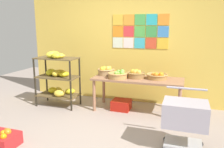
{
  "coord_description": "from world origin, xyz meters",
  "views": [
    {
      "loc": [
        1.28,
        -2.94,
        1.65
      ],
      "look_at": [
        -0.08,
        1.12,
        0.76
      ],
      "focal_mm": 35.86,
      "sensor_mm": 36.0,
      "label": 1
    }
  ],
  "objects_px": {
    "fruit_basket_centre": "(106,71)",
    "orange_crate_foreground": "(0,139)",
    "banana_shelf_unit": "(58,76)",
    "fruit_basket_right": "(118,75)",
    "shopping_cart": "(185,116)",
    "fruit_basket_back_right": "(157,76)",
    "produce_crate_under_table": "(121,105)",
    "fruit_basket_back_left": "(136,74)",
    "display_table": "(138,82)"
  },
  "relations": [
    {
      "from": "fruit_basket_back_left",
      "to": "produce_crate_under_table",
      "type": "bearing_deg",
      "value": -170.29
    },
    {
      "from": "display_table",
      "to": "fruit_basket_centre",
      "type": "relative_size",
      "value": 4.93
    },
    {
      "from": "shopping_cart",
      "to": "fruit_basket_centre",
      "type": "bearing_deg",
      "value": 127.45
    },
    {
      "from": "fruit_basket_back_right",
      "to": "produce_crate_under_table",
      "type": "distance_m",
      "value": 0.94
    },
    {
      "from": "produce_crate_under_table",
      "to": "fruit_basket_back_left",
      "type": "bearing_deg",
      "value": 9.71
    },
    {
      "from": "orange_crate_foreground",
      "to": "fruit_basket_back_left",
      "type": "bearing_deg",
      "value": 52.59
    },
    {
      "from": "display_table",
      "to": "orange_crate_foreground",
      "type": "xyz_separation_m",
      "value": [
        -1.55,
        -1.95,
        -0.49
      ]
    },
    {
      "from": "fruit_basket_back_left",
      "to": "produce_crate_under_table",
      "type": "distance_m",
      "value": 0.71
    },
    {
      "from": "fruit_basket_back_right",
      "to": "shopping_cart",
      "type": "distance_m",
      "value": 1.43
    },
    {
      "from": "fruit_basket_centre",
      "to": "orange_crate_foreground",
      "type": "distance_m",
      "value": 2.3
    },
    {
      "from": "shopping_cart",
      "to": "banana_shelf_unit",
      "type": "bearing_deg",
      "value": 145.28
    },
    {
      "from": "display_table",
      "to": "fruit_basket_centre",
      "type": "xyz_separation_m",
      "value": [
        -0.69,
        0.08,
        0.16
      ]
    },
    {
      "from": "orange_crate_foreground",
      "to": "fruit_basket_centre",
      "type": "bearing_deg",
      "value": 67.06
    },
    {
      "from": "fruit_basket_right",
      "to": "orange_crate_foreground",
      "type": "height_order",
      "value": "fruit_basket_right"
    },
    {
      "from": "fruit_basket_right",
      "to": "fruit_basket_back_left",
      "type": "height_order",
      "value": "fruit_basket_back_left"
    },
    {
      "from": "fruit_basket_back_left",
      "to": "fruit_basket_back_right",
      "type": "bearing_deg",
      "value": 4.32
    },
    {
      "from": "fruit_basket_right",
      "to": "produce_crate_under_table",
      "type": "xyz_separation_m",
      "value": [
        0.04,
        0.1,
        -0.64
      ]
    },
    {
      "from": "display_table",
      "to": "fruit_basket_back_right",
      "type": "xyz_separation_m",
      "value": [
        0.37,
        0.05,
        0.14
      ]
    },
    {
      "from": "banana_shelf_unit",
      "to": "orange_crate_foreground",
      "type": "relative_size",
      "value": 2.35
    },
    {
      "from": "fruit_basket_back_left",
      "to": "fruit_basket_centre",
      "type": "xyz_separation_m",
      "value": [
        -0.64,
        0.07,
        0.01
      ]
    },
    {
      "from": "fruit_basket_right",
      "to": "shopping_cart",
      "type": "height_order",
      "value": "fruit_basket_right"
    },
    {
      "from": "fruit_basket_right",
      "to": "fruit_basket_centre",
      "type": "height_order",
      "value": "fruit_basket_centre"
    },
    {
      "from": "display_table",
      "to": "fruit_basket_back_left",
      "type": "relative_size",
      "value": 4.87
    },
    {
      "from": "fruit_basket_centre",
      "to": "shopping_cart",
      "type": "relative_size",
      "value": 0.43
    },
    {
      "from": "fruit_basket_back_left",
      "to": "fruit_basket_centre",
      "type": "relative_size",
      "value": 1.01
    },
    {
      "from": "display_table",
      "to": "shopping_cart",
      "type": "xyz_separation_m",
      "value": [
        0.91,
        -1.25,
        -0.11
      ]
    },
    {
      "from": "banana_shelf_unit",
      "to": "fruit_basket_back_left",
      "type": "bearing_deg",
      "value": 7.95
    },
    {
      "from": "shopping_cart",
      "to": "fruit_basket_back_right",
      "type": "bearing_deg",
      "value": 99.96
    },
    {
      "from": "orange_crate_foreground",
      "to": "banana_shelf_unit",
      "type": "bearing_deg",
      "value": 93.84
    },
    {
      "from": "fruit_basket_right",
      "to": "produce_crate_under_table",
      "type": "bearing_deg",
      "value": 66.48
    },
    {
      "from": "fruit_basket_back_left",
      "to": "shopping_cart",
      "type": "relative_size",
      "value": 0.44
    },
    {
      "from": "fruit_basket_right",
      "to": "fruit_basket_centre",
      "type": "relative_size",
      "value": 1.1
    },
    {
      "from": "display_table",
      "to": "fruit_basket_back_left",
      "type": "bearing_deg",
      "value": 159.57
    },
    {
      "from": "display_table",
      "to": "orange_crate_foreground",
      "type": "bearing_deg",
      "value": -128.41
    },
    {
      "from": "banana_shelf_unit",
      "to": "fruit_basket_back_right",
      "type": "distance_m",
      "value": 2.05
    },
    {
      "from": "fruit_basket_back_right",
      "to": "shopping_cart",
      "type": "bearing_deg",
      "value": -67.31
    },
    {
      "from": "fruit_basket_centre",
      "to": "shopping_cart",
      "type": "distance_m",
      "value": 2.1
    },
    {
      "from": "banana_shelf_unit",
      "to": "orange_crate_foreground",
      "type": "bearing_deg",
      "value": -86.16
    },
    {
      "from": "display_table",
      "to": "fruit_basket_back_left",
      "type": "xyz_separation_m",
      "value": [
        -0.04,
        0.02,
        0.15
      ]
    },
    {
      "from": "banana_shelf_unit",
      "to": "produce_crate_under_table",
      "type": "bearing_deg",
      "value": 7.59
    },
    {
      "from": "fruit_basket_back_right",
      "to": "orange_crate_foreground",
      "type": "height_order",
      "value": "fruit_basket_back_right"
    },
    {
      "from": "display_table",
      "to": "orange_crate_foreground",
      "type": "height_order",
      "value": "display_table"
    },
    {
      "from": "fruit_basket_back_right",
      "to": "orange_crate_foreground",
      "type": "distance_m",
      "value": 2.84
    },
    {
      "from": "display_table",
      "to": "fruit_basket_right",
      "type": "height_order",
      "value": "fruit_basket_right"
    },
    {
      "from": "fruit_basket_right",
      "to": "fruit_basket_back_right",
      "type": "xyz_separation_m",
      "value": [
        0.73,
        0.18,
        -0.01
      ]
    },
    {
      "from": "fruit_basket_back_left",
      "to": "orange_crate_foreground",
      "type": "bearing_deg",
      "value": -127.41
    },
    {
      "from": "fruit_basket_centre",
      "to": "display_table",
      "type": "bearing_deg",
      "value": -6.75
    },
    {
      "from": "fruit_basket_back_right",
      "to": "fruit_basket_centre",
      "type": "xyz_separation_m",
      "value": [
        -1.06,
        0.03,
        0.03
      ]
    },
    {
      "from": "fruit_basket_centre",
      "to": "fruit_basket_back_right",
      "type": "bearing_deg",
      "value": -1.87
    },
    {
      "from": "fruit_basket_centre",
      "to": "fruit_basket_back_left",
      "type": "bearing_deg",
      "value": -5.8
    }
  ]
}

